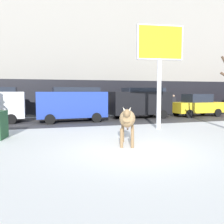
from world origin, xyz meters
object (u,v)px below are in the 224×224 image
(car_yellow_sedan, at_px, (197,105))
(cow_tan, at_px, (127,119))
(car_black_van, at_px, (140,102))
(pedestrian_by_cars, at_px, (173,104))
(billboard, at_px, (160,49))
(pedestrian_far_left, at_px, (96,105))
(pedestrian_near_billboard, at_px, (51,106))
(car_blue_van, at_px, (72,103))

(car_yellow_sedan, bearing_deg, cow_tan, -137.12)
(car_black_van, xyz_separation_m, pedestrian_by_cars, (4.57, 2.81, -0.36))
(billboard, xyz_separation_m, pedestrian_far_left, (-1.82, 8.02, -3.43))
(car_yellow_sedan, bearing_deg, pedestrian_near_billboard, 166.17)
(car_black_van, bearing_deg, pedestrian_far_left, 135.84)
(car_black_van, bearing_deg, car_yellow_sedan, -0.48)
(cow_tan, xyz_separation_m, car_yellow_sedan, (9.15, 8.50, -0.09))
(car_blue_van, bearing_deg, car_yellow_sedan, 4.12)
(pedestrian_by_cars, bearing_deg, car_yellow_sedan, -80.35)
(billboard, bearing_deg, car_yellow_sedan, 40.15)
(pedestrian_far_left, bearing_deg, pedestrian_by_cars, 0.00)
(cow_tan, relative_size, car_yellow_sedan, 0.45)
(billboard, bearing_deg, cow_tan, -132.26)
(pedestrian_by_cars, distance_m, pedestrian_far_left, 7.46)
(car_blue_van, xyz_separation_m, car_yellow_sedan, (10.35, 0.75, -0.33))
(car_black_van, xyz_separation_m, car_yellow_sedan, (5.05, -0.04, -0.33))
(cow_tan, relative_size, car_blue_van, 0.41)
(car_yellow_sedan, relative_size, pedestrian_far_left, 2.47)
(billboard, relative_size, car_black_van, 1.19)
(pedestrian_far_left, bearing_deg, cow_tan, -96.09)
(car_yellow_sedan, relative_size, pedestrian_near_billboard, 2.47)
(pedestrian_by_cars, bearing_deg, pedestrian_near_billboard, 180.00)
(car_black_van, xyz_separation_m, pedestrian_near_billboard, (-6.53, 2.81, -0.36))
(cow_tan, relative_size, pedestrian_by_cars, 1.11)
(pedestrian_by_cars, relative_size, pedestrian_far_left, 1.00)
(pedestrian_by_cars, height_order, pedestrian_far_left, same)
(car_blue_van, height_order, pedestrian_far_left, car_blue_van)
(car_black_van, bearing_deg, pedestrian_by_cars, 31.57)
(car_blue_van, xyz_separation_m, pedestrian_near_billboard, (-1.23, 3.59, -0.36))
(pedestrian_far_left, bearing_deg, car_black_van, -44.16)
(pedestrian_by_cars, bearing_deg, cow_tan, -127.37)
(billboard, height_order, car_black_van, billboard)
(billboard, relative_size, car_yellow_sedan, 1.30)
(pedestrian_far_left, bearing_deg, car_yellow_sedan, -19.74)
(billboard, relative_size, pedestrian_near_billboard, 3.21)
(billboard, distance_m, pedestrian_far_left, 8.91)
(car_black_van, relative_size, pedestrian_by_cars, 2.70)
(cow_tan, bearing_deg, car_black_van, 64.36)
(car_blue_van, relative_size, car_yellow_sedan, 1.09)
(car_blue_van, height_order, car_black_van, same)
(cow_tan, height_order, car_blue_van, car_blue_van)
(car_yellow_sedan, xyz_separation_m, pedestrian_far_left, (-7.94, 2.85, -0.03))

